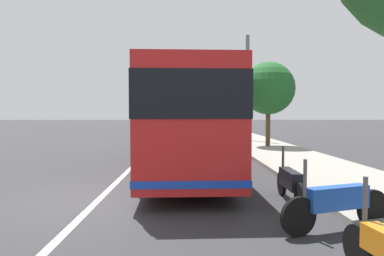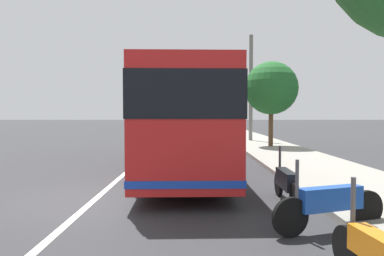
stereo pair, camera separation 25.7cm
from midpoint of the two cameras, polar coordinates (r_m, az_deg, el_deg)
name	(u,v)px [view 2 (the right image)]	position (r m, az deg, el deg)	size (l,w,h in m)	color
ground_plane	(96,198)	(8.65, -14.87, -11.30)	(220.00, 220.00, 0.00)	#2D2D30
sidewalk_curb	(277,151)	(18.79, 14.47, -3.71)	(110.00, 3.60, 0.14)	gray
lane_divider_line	(150,152)	(18.36, -6.70, -4.00)	(110.00, 0.16, 0.01)	silver
coach_bus	(184,117)	(12.37, -0.70, 1.83)	(11.21, 2.83, 3.31)	red
motorcycle_far_end	(330,204)	(6.49, 23.14, -11.55)	(0.80, 2.17, 1.28)	black
motorcycle_angled	(286,183)	(8.16, 16.32, -8.78)	(2.05, 0.26, 1.25)	black
car_far_distant	(167,123)	(49.77, -4.10, 0.81)	(4.03, 2.01, 1.47)	silver
car_behind_bus	(188,124)	(45.90, -0.48, 0.70)	(4.53, 2.01, 1.51)	gold
car_oncoming	(192,122)	(56.46, 0.12, 1.04)	(3.99, 1.94, 1.59)	silver
roadside_tree_mid_block	(271,88)	(20.61, 13.44, 6.48)	(3.10, 3.10, 5.10)	brown
utility_pole	(251,89)	(24.97, 10.10, 6.46)	(0.27, 0.27, 7.67)	slate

